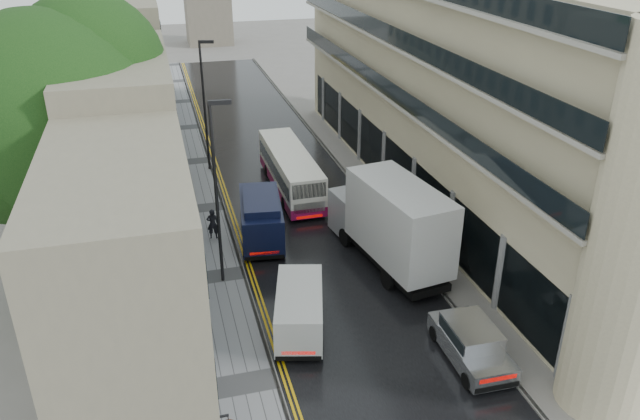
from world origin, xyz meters
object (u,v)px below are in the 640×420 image
silver_hatchback (469,370)px  lamp_post_near (216,197)px  white_van (277,334)px  lamp_post_far (205,108)px  pedestrian (213,224)px  tree_near (56,157)px  tree_far (85,96)px  white_lorry (389,246)px  navy_van (244,233)px  cream_bus (284,189)px

silver_hatchback → lamp_post_near: 13.69m
white_van → lamp_post_far: lamp_post_far is taller
silver_hatchback → pedestrian: (-8.18, 14.83, 0.16)m
tree_near → tree_far: bearing=88.7°
pedestrian → white_lorry: bearing=146.8°
tree_near → white_lorry: (14.60, -3.96, -4.53)m
navy_van → lamp_post_far: 13.44m
white_lorry → navy_van: (-6.29, 4.92, -0.98)m
tree_far → silver_hatchback: (14.79, -24.49, -5.37)m
white_van → navy_van: navy_van is taller
tree_far → pedestrian: bearing=-55.6°
silver_hatchback → tree_far: bearing=122.0°
cream_bus → navy_van: navy_van is taller
lamp_post_far → white_lorry: bearing=-53.5°
lamp_post_near → white_lorry: bearing=-15.2°
white_van → silver_hatchback: bearing=-15.6°
tree_far → cream_bus: 14.08m
pedestrian → navy_van: bearing=130.9°
silver_hatchback → lamp_post_far: 26.78m
silver_hatchback → white_van: white_van is taller
tree_near → cream_bus: (11.63, 6.18, -5.56)m
white_lorry → lamp_post_near: lamp_post_near is taller
white_lorry → lamp_post_far: 19.33m
tree_far → white_lorry: 22.51m
tree_far → cream_bus: tree_far is taller
tree_near → lamp_post_far: 16.19m
cream_bus → silver_hatchback: bearing=-79.2°
white_van → lamp_post_far: 21.84m
navy_van → tree_near: bearing=-166.4°
white_van → white_lorry: bearing=44.4°
tree_near → tree_far: tree_near is taller
tree_near → silver_hatchback: size_ratio=3.10×
white_lorry → silver_hatchback: (0.49, -7.53, -1.55)m
pedestrian → white_van: bearing=107.8°
cream_bus → pedestrian: cream_bus is taller
tree_near → tree_far: (0.30, 13.00, -0.72)m
navy_van → pedestrian: navy_van is taller
tree_near → lamp_post_far: tree_near is taller
tree_near → white_lorry: tree_near is taller
silver_hatchback → tree_near: bearing=143.6°
pedestrian → lamp_post_far: lamp_post_far is taller
white_lorry → navy_van: white_lorry is taller
cream_bus → pedestrian: (-4.72, -2.84, -0.36)m
white_van → navy_van: size_ratio=0.84×
tree_far → silver_hatchback: 29.11m
cream_bus → white_van: 14.12m
tree_far → cream_bus: size_ratio=1.25×
lamp_post_far → tree_far: bearing=-156.7°
tree_near → tree_far: size_ratio=1.11×
cream_bus → tree_far: bearing=148.6°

